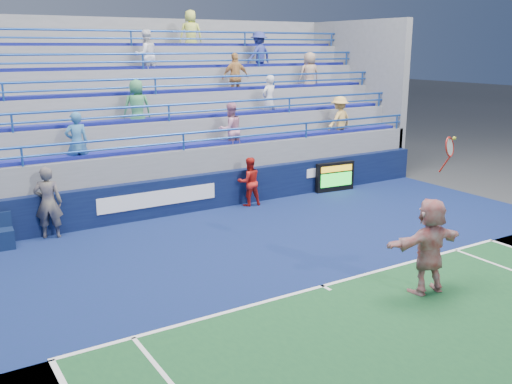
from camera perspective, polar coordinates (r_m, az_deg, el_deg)
ground at (r=12.05m, az=6.71°, el=-9.41°), size 120.00×120.00×0.00m
sponsor_wall at (r=17.14m, az=-6.80°, el=-0.22°), size 18.00×0.32×1.10m
bleacher_stand at (r=20.35m, az=-11.41°, el=4.76°), size 18.00×5.60×6.13m
serve_speed_board at (r=19.67m, az=7.91°, el=1.51°), size 1.47×0.29×1.01m
judge_chair at (r=15.34m, az=-23.96°, el=-4.19°), size 0.53×0.53×0.88m
tennis_player at (r=11.89m, az=16.96°, el=-5.17°), size 1.87×0.74×3.15m
line_judge at (r=15.55m, az=-20.06°, el=-1.01°), size 0.81×0.67×1.90m
ball_girl at (r=17.66m, az=-0.70°, el=1.04°), size 0.83×0.69×1.53m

